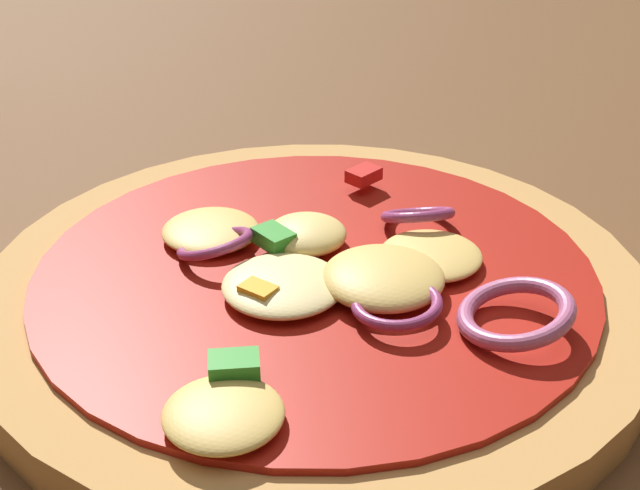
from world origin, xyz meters
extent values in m
cube|color=brown|center=(0.00, 0.00, 0.01)|extent=(1.19, 1.05, 0.03)
cylinder|color=tan|center=(0.02, 0.00, 0.03)|extent=(0.25, 0.25, 0.02)
cylinder|color=#A81C11|center=(0.02, 0.00, 0.04)|extent=(0.21, 0.21, 0.00)
ellipsoid|color=#E5BC60|center=(0.00, -0.09, 0.05)|extent=(0.04, 0.04, 0.01)
ellipsoid|color=#E5BC60|center=(-0.03, 0.02, 0.05)|extent=(0.04, 0.04, 0.01)
ellipsoid|color=#EFCC72|center=(0.01, 0.02, 0.05)|extent=(0.03, 0.03, 0.01)
ellipsoid|color=#F4DB8E|center=(0.01, -0.02, 0.05)|extent=(0.04, 0.04, 0.01)
ellipsoid|color=#E5BC60|center=(0.04, -0.01, 0.05)|extent=(0.04, 0.04, 0.01)
ellipsoid|color=#E5BC60|center=(0.06, 0.01, 0.05)|extent=(0.04, 0.04, 0.01)
torus|color=#93386B|center=(0.05, 0.04, 0.05)|extent=(0.04, 0.04, 0.02)
torus|color=#93386B|center=(0.05, -0.03, 0.05)|extent=(0.04, 0.04, 0.01)
torus|color=#93386B|center=(-0.02, 0.01, 0.05)|extent=(0.04, 0.04, 0.01)
torus|color=#B25984|center=(0.09, -0.03, 0.05)|extent=(0.04, 0.04, 0.01)
cube|color=#2D8C28|center=(0.00, -0.07, 0.05)|extent=(0.02, 0.01, 0.01)
cube|color=#2D8C28|center=(0.00, 0.01, 0.05)|extent=(0.02, 0.02, 0.01)
cube|color=red|center=(0.03, 0.07, 0.05)|extent=(0.02, 0.02, 0.01)
cube|color=orange|center=(0.00, -0.03, 0.05)|extent=(0.02, 0.01, 0.00)
camera|label=1|loc=(0.05, -0.30, 0.23)|focal=52.59mm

